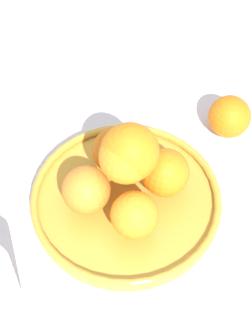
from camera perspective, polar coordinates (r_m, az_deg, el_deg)
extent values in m
plane|color=silver|center=(0.87, 0.00, -3.86)|extent=(4.00, 4.00, 0.00)
cylinder|color=gold|center=(0.87, 0.00, -3.57)|extent=(0.29, 0.29, 0.02)
torus|color=gold|center=(0.85, 0.00, -3.05)|extent=(0.29, 0.29, 0.01)
sphere|color=orange|center=(0.85, -1.01, 1.74)|extent=(0.07, 0.07, 0.07)
sphere|color=orange|center=(0.81, -4.08, -2.23)|extent=(0.07, 0.07, 0.07)
sphere|color=orange|center=(0.79, 0.87, -4.78)|extent=(0.07, 0.07, 0.07)
sphere|color=orange|center=(0.83, 4.00, -0.45)|extent=(0.07, 0.07, 0.07)
sphere|color=orange|center=(0.77, 0.29, 1.70)|extent=(0.08, 0.08, 0.08)
sphere|color=orange|center=(0.77, -0.10, 1.07)|extent=(0.08, 0.08, 0.08)
sphere|color=orange|center=(0.95, 10.46, 5.16)|extent=(0.07, 0.07, 0.07)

